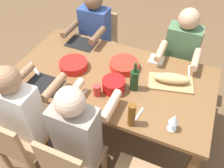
# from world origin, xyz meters

# --- Properties ---
(ground_plane) EXTENTS (8.00, 8.00, 0.00)m
(ground_plane) POSITION_xyz_m (0.00, 0.00, 0.00)
(ground_plane) COLOR brown
(dining_table) EXTENTS (1.89, 1.02, 0.74)m
(dining_table) POSITION_xyz_m (0.00, 0.00, 0.66)
(dining_table) COLOR brown
(dining_table) RESTS_ON ground_plane
(chair_near_left) EXTENTS (0.40, 0.40, 0.85)m
(chair_near_left) POSITION_xyz_m (-0.52, -0.83, 0.48)
(chair_near_left) COLOR #A87F56
(chair_near_left) RESTS_ON ground_plane
(diner_near_left) EXTENTS (0.41, 0.53, 1.20)m
(diner_near_left) POSITION_xyz_m (-0.52, -0.65, 0.70)
(diner_near_left) COLOR #2D2D38
(diner_near_left) RESTS_ON ground_plane
(chair_near_right) EXTENTS (0.40, 0.40, 0.85)m
(chair_near_right) POSITION_xyz_m (0.52, -0.83, 0.48)
(chair_near_right) COLOR #A87F56
(chair_near_right) RESTS_ON ground_plane
(diner_near_right) EXTENTS (0.41, 0.53, 1.20)m
(diner_near_right) POSITION_xyz_m (0.52, -0.65, 0.70)
(diner_near_right) COLOR #2D2D38
(diner_near_right) RESTS_ON ground_plane
(chair_far_right) EXTENTS (0.40, 0.40, 0.85)m
(chair_far_right) POSITION_xyz_m (0.52, 0.83, 0.48)
(chair_far_right) COLOR #A87F56
(chair_far_right) RESTS_ON ground_plane
(diner_far_right) EXTENTS (0.41, 0.53, 1.20)m
(diner_far_right) POSITION_xyz_m (0.52, 0.65, 0.70)
(diner_far_right) COLOR #2D2D38
(diner_far_right) RESTS_ON ground_plane
(chair_far_center) EXTENTS (0.40, 0.40, 0.85)m
(chair_far_center) POSITION_xyz_m (0.00, 0.83, 0.48)
(chair_far_center) COLOR #A87F56
(chair_far_center) RESTS_ON ground_plane
(diner_far_center) EXTENTS (0.41, 0.53, 1.20)m
(diner_far_center) POSITION_xyz_m (-0.00, 0.65, 0.70)
(diner_far_center) COLOR #2D2D38
(diner_far_center) RESTS_ON ground_plane
(serving_bowl_fruit) EXTENTS (0.28, 0.28, 0.07)m
(serving_bowl_fruit) POSITION_xyz_m (-0.06, -0.15, 0.78)
(serving_bowl_fruit) COLOR red
(serving_bowl_fruit) RESTS_ON dining_table
(serving_bowl_pasta) EXTENTS (0.20, 0.20, 0.11)m
(serving_bowl_pasta) POSITION_xyz_m (-0.08, 0.16, 0.80)
(serving_bowl_pasta) COLOR red
(serving_bowl_pasta) RESTS_ON dining_table
(serving_bowl_salad) EXTENTS (0.27, 0.27, 0.07)m
(serving_bowl_salad) POSITION_xyz_m (0.39, 0.04, 0.78)
(serving_bowl_salad) COLOR red
(serving_bowl_salad) RESTS_ON dining_table
(cutting_board) EXTENTS (0.44, 0.31, 0.02)m
(cutting_board) POSITION_xyz_m (-0.53, -0.11, 0.75)
(cutting_board) COLOR tan
(cutting_board) RESTS_ON dining_table
(bread_loaf) EXTENTS (0.34, 0.18, 0.09)m
(bread_loaf) POSITION_xyz_m (-0.53, -0.11, 0.81)
(bread_loaf) COLOR tan
(bread_loaf) RESTS_ON cutting_board
(wine_bottle) EXTENTS (0.08, 0.08, 0.29)m
(wine_bottle) POSITION_xyz_m (-0.24, 0.08, 0.85)
(wine_bottle) COLOR #193819
(wine_bottle) RESTS_ON dining_table
(beer_bottle) EXTENTS (0.06, 0.06, 0.22)m
(beer_bottle) POSITION_xyz_m (-0.35, 0.45, 0.85)
(beer_bottle) COLOR brown
(beer_bottle) RESTS_ON dining_table
(wine_glass) EXTENTS (0.08, 0.08, 0.17)m
(wine_glass) POSITION_xyz_m (-0.65, 0.37, 0.86)
(wine_glass) COLOR silver
(wine_glass) RESTS_ON dining_table
(fork_far_left) EXTENTS (0.04, 0.17, 0.01)m
(fork_far_left) POSITION_xyz_m (-0.38, 0.35, 0.74)
(fork_far_left) COLOR silver
(fork_far_left) RESTS_ON dining_table
(fork_near_left) EXTENTS (0.04, 0.17, 0.01)m
(fork_near_left) POSITION_xyz_m (-0.66, -0.35, 0.74)
(fork_near_left) COLOR silver
(fork_near_left) RESTS_ON dining_table
(placemat_near_right) EXTENTS (0.32, 0.23, 0.01)m
(placemat_near_right) POSITION_xyz_m (0.52, -0.35, 0.74)
(placemat_near_right) COLOR black
(placemat_near_right) RESTS_ON dining_table
(placemat_far_right) EXTENTS (0.32, 0.23, 0.01)m
(placemat_far_right) POSITION_xyz_m (0.52, 0.35, 0.74)
(placemat_far_right) COLOR black
(placemat_far_right) RESTS_ON dining_table
(cup_far_center) EXTENTS (0.07, 0.07, 0.11)m
(cup_far_center) POSITION_xyz_m (0.02, 0.27, 0.79)
(cup_far_center) COLOR red
(cup_far_center) RESTS_ON dining_table
(fork_far_center) EXTENTS (0.04, 0.17, 0.01)m
(fork_far_center) POSITION_xyz_m (0.14, 0.35, 0.74)
(fork_far_center) COLOR silver
(fork_far_center) RESTS_ON dining_table
(carving_knife) EXTENTS (0.21, 0.14, 0.01)m
(carving_knife) POSITION_xyz_m (0.73, 0.21, 0.74)
(carving_knife) COLOR silver
(carving_knife) RESTS_ON dining_table
(napkin_stack) EXTENTS (0.14, 0.14, 0.02)m
(napkin_stack) POSITION_xyz_m (-0.33, -0.38, 0.75)
(napkin_stack) COLOR white
(napkin_stack) RESTS_ON dining_table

